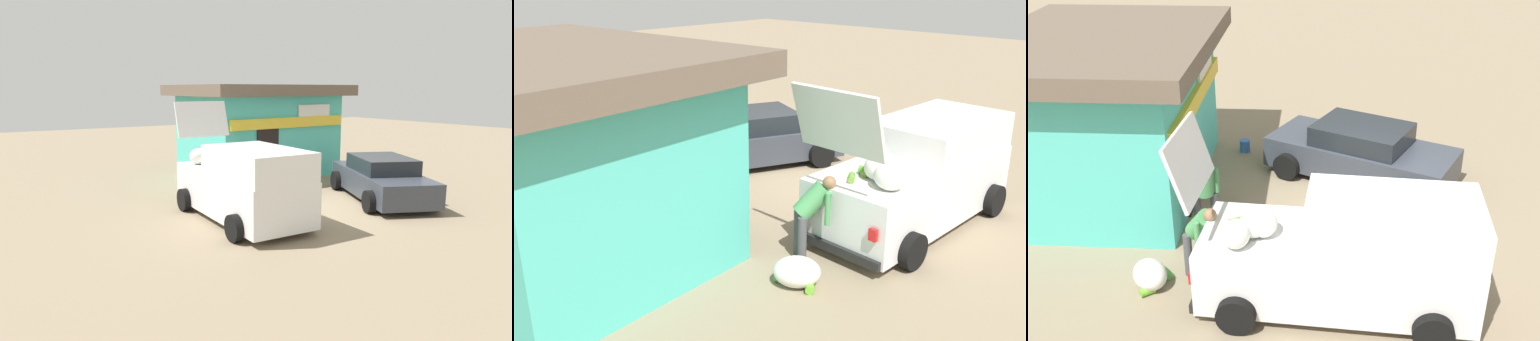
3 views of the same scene
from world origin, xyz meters
TOP-DOWN VIEW (x-y plane):
  - ground_plane at (0.00, 0.00)m, footprint 60.00×60.00m
  - storefront_bar at (0.82, 5.33)m, footprint 6.30×4.90m
  - delivery_van at (-2.94, 0.10)m, footprint 2.22×4.75m
  - parked_sedan at (1.76, -0.16)m, footprint 3.34×4.58m
  - vendor_standing at (-0.91, 2.89)m, footprint 0.43×0.54m
  - customer_bending at (-2.42, 2.62)m, footprint 0.69×0.72m
  - unloaded_banana_pile at (-2.83, 3.44)m, footprint 0.92×0.88m
  - paint_bucket at (2.94, 2.76)m, footprint 0.26×0.26m

SIDE VIEW (x-z plane):
  - ground_plane at x=0.00m, z-range 0.00..0.00m
  - paint_bucket at x=2.94m, z-range 0.00..0.31m
  - unloaded_banana_pile at x=-2.83m, z-range -0.02..0.46m
  - parked_sedan at x=1.76m, z-range -0.03..1.28m
  - customer_bending at x=-2.42m, z-range 0.15..1.60m
  - vendor_standing at x=-0.91m, z-range 0.11..1.71m
  - delivery_van at x=-2.94m, z-range -0.52..2.44m
  - storefront_bar at x=0.82m, z-range 0.07..3.53m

